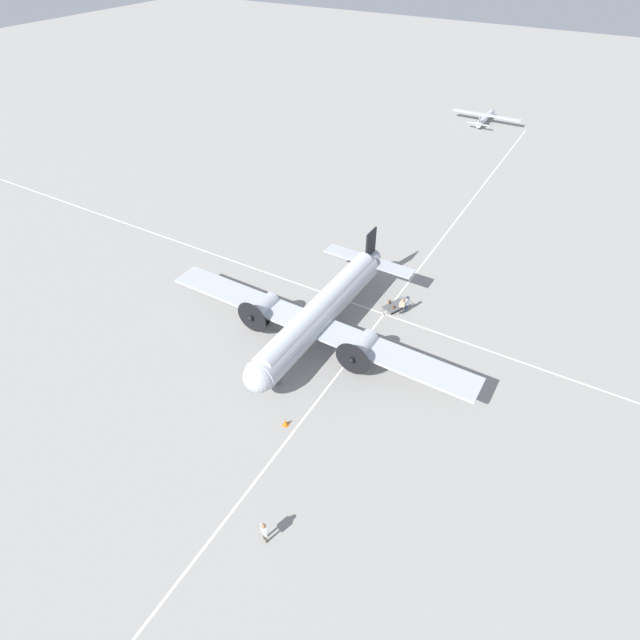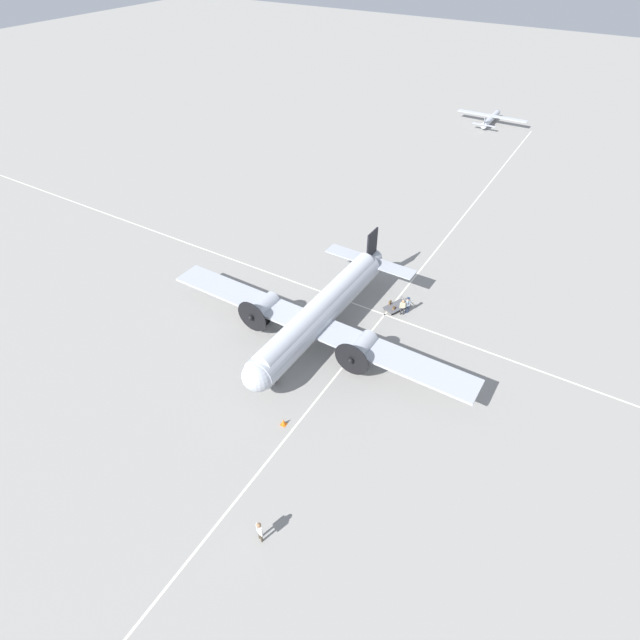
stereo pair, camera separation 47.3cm
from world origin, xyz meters
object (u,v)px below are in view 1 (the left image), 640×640
object	(u,v)px
crew_foreground	(264,531)
ramp_agent	(402,305)
passenger_boarding	(407,303)
baggage_cart	(396,306)
light_aircraft_distant	(486,117)
suitcase_upright_spare	(389,303)
suitcase_near_door	(393,309)
traffic_cone	(286,423)
airliner_main	(317,315)

from	to	relation	value
crew_foreground	ramp_agent	world-z (taller)	crew_foreground
passenger_boarding	baggage_cart	size ratio (longest dim) A/B	0.65
light_aircraft_distant	suitcase_upright_spare	bearing A→B (deg)	-172.63
ramp_agent	suitcase_near_door	bearing A→B (deg)	-32.35
ramp_agent	light_aircraft_distant	size ratio (longest dim) A/B	0.14
passenger_boarding	light_aircraft_distant	bearing A→B (deg)	-140.72
suitcase_near_door	light_aircraft_distant	world-z (taller)	light_aircraft_distant
ramp_agent	light_aircraft_distant	bearing A→B (deg)	-114.35
baggage_cart	traffic_cone	size ratio (longest dim) A/B	4.70
suitcase_near_door	traffic_cone	xyz separation A→B (m)	(-15.64, 1.28, 0.01)
ramp_agent	suitcase_upright_spare	distance (m)	1.63
passenger_boarding	suitcase_near_door	xyz separation A→B (m)	(-0.46, 1.08, -0.80)
crew_foreground	passenger_boarding	size ratio (longest dim) A/B	1.07
ramp_agent	traffic_cone	bearing A→B (deg)	49.57
airliner_main	crew_foreground	world-z (taller)	airliner_main
light_aircraft_distant	baggage_cart	bearing A→B (deg)	-171.96
suitcase_upright_spare	light_aircraft_distant	world-z (taller)	light_aircraft_distant
passenger_boarding	traffic_cone	distance (m)	16.29
passenger_boarding	airliner_main	bearing A→B (deg)	-5.93
crew_foreground	baggage_cart	world-z (taller)	crew_foreground
light_aircraft_distant	airliner_main	bearing A→B (deg)	-176.69
ramp_agent	baggage_cart	xyz separation A→B (m)	(0.48, 0.77, -0.71)
passenger_boarding	traffic_cone	size ratio (longest dim) A/B	3.05
airliner_main	passenger_boarding	distance (m)	8.78
airliner_main	ramp_agent	size ratio (longest dim) A/B	17.12
baggage_cart	airliner_main	bearing A→B (deg)	-7.34
suitcase_near_door	airliner_main	bearing A→B (deg)	148.10
ramp_agent	baggage_cart	world-z (taller)	ramp_agent
passenger_boarding	suitcase_near_door	distance (m)	1.42
suitcase_near_door	crew_foreground	bearing A→B (deg)	-174.35
ramp_agent	suitcase_upright_spare	xyz separation A→B (m)	(0.47, 1.40, -0.69)
crew_foreground	passenger_boarding	xyz separation A→B (m)	(23.64, 1.21, -0.05)
airliner_main	baggage_cart	xyz separation A→B (m)	(7.00, -4.09, -2.20)
passenger_boarding	crew_foreground	bearing A→B (deg)	33.38
suitcase_upright_spare	baggage_cart	bearing A→B (deg)	-89.02
baggage_cart	ramp_agent	bearing A→B (deg)	80.95
passenger_boarding	suitcase_upright_spare	bearing A→B (deg)	-60.21
airliner_main	light_aircraft_distant	xyz separation A→B (m)	(60.48, 3.20, -1.61)
crew_foreground	airliner_main	bearing A→B (deg)	-44.10
airliner_main	light_aircraft_distant	size ratio (longest dim) A/B	2.43
passenger_boarding	baggage_cart	bearing A→B (deg)	-61.21
crew_foreground	ramp_agent	bearing A→B (deg)	-61.27
ramp_agent	baggage_cart	bearing A→B (deg)	-64.83
crew_foreground	suitcase_upright_spare	distance (m)	23.85
passenger_boarding	suitcase_upright_spare	xyz separation A→B (m)	(0.02, 1.68, -0.74)
suitcase_upright_spare	baggage_cart	world-z (taller)	suitcase_upright_spare
airliner_main	suitcase_near_door	world-z (taller)	airliner_main
airliner_main	suitcase_upright_spare	xyz separation A→B (m)	(6.99, -3.45, -2.18)
light_aircraft_distant	traffic_cone	distance (m)	69.86
passenger_boarding	suitcase_upright_spare	world-z (taller)	passenger_boarding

